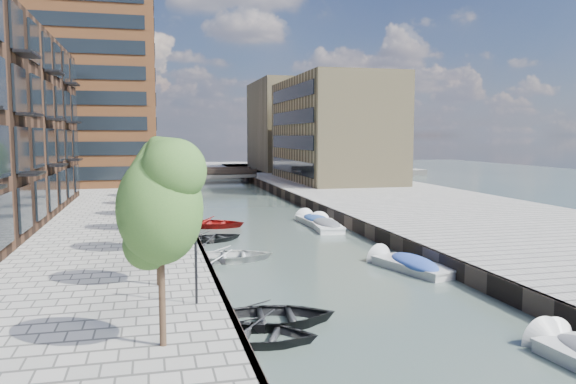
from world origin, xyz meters
name	(u,v)px	position (x,y,z in m)	size (l,w,h in m)	color
water	(246,211)	(0.00, 40.00, 0.00)	(300.00, 300.00, 0.00)	#38473F
quay_right	(401,201)	(16.00, 40.00, 0.50)	(20.00, 140.00, 1.00)	gray
quay_wall_left	(181,208)	(-6.10, 40.00, 0.50)	(0.25, 140.00, 1.00)	#332823
quay_wall_right	(307,204)	(6.10, 40.00, 0.50)	(0.25, 140.00, 1.00)	#332823
far_closure	(196,169)	(0.00, 100.00, 0.50)	(80.00, 40.00, 1.00)	gray
tower	(82,67)	(-17.00, 65.00, 16.00)	(18.00, 18.00, 30.00)	#99562C
tan_block_near	(333,130)	(16.00, 62.00, 8.00)	(12.00, 25.00, 14.00)	#93825A
tan_block_far	(288,126)	(16.00, 88.00, 9.00)	(12.00, 20.00, 16.00)	#93825A
bridge	(211,174)	(0.00, 72.00, 1.39)	(13.00, 6.00, 1.30)	gray
tree_0	(160,201)	(-8.50, 4.00, 5.31)	(2.50, 2.50, 5.95)	#382619
tree_1	(157,182)	(-8.50, 11.00, 5.31)	(2.50, 2.50, 5.95)	#382619
tree_2	(155,171)	(-8.50, 18.00, 5.31)	(2.50, 2.50, 5.95)	#382619
tree_3	(154,165)	(-8.50, 25.00, 5.31)	(2.50, 2.50, 5.95)	#382619
tree_4	(154,160)	(-8.50, 32.00, 5.31)	(2.50, 2.50, 5.95)	#382619
tree_5	(153,157)	(-8.50, 39.00, 5.31)	(2.50, 2.50, 5.95)	#382619
tree_6	(153,154)	(-8.50, 46.00, 5.31)	(2.50, 2.50, 5.95)	#382619
lamp_0	(195,236)	(-7.20, 8.00, 3.51)	(0.24, 0.24, 4.12)	black
lamp_1	(176,193)	(-7.20, 24.00, 3.51)	(0.24, 0.24, 4.12)	black
lamp_2	(168,176)	(-7.20, 40.00, 3.51)	(0.24, 0.24, 4.12)	black
sloop_0	(253,341)	(-5.40, 6.30, 0.00)	(3.29, 4.61, 0.96)	#232426
sloop_1	(270,325)	(-4.45, 7.88, 0.00)	(3.66, 5.12, 1.06)	black
sloop_2	(212,227)	(-4.16, 31.38, 0.00)	(3.69, 5.17, 1.07)	maroon
sloop_3	(230,261)	(-4.43, 19.18, 0.00)	(3.58, 5.02, 1.04)	silver
sloop_4	(212,241)	(-4.76, 25.48, 0.00)	(3.10, 4.34, 0.90)	black
motorboat_0	(407,265)	(4.64, 14.88, 0.22)	(3.33, 5.69, 1.80)	#B5B5B3
motorboat_3	(314,221)	(4.17, 31.18, 0.22)	(2.19, 5.51, 1.80)	silver
motorboat_4	(325,225)	(4.35, 28.76, 0.22)	(2.46, 5.67, 1.83)	white
car	(292,173)	(11.19, 66.13, 1.74)	(1.75, 4.34, 1.48)	silver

